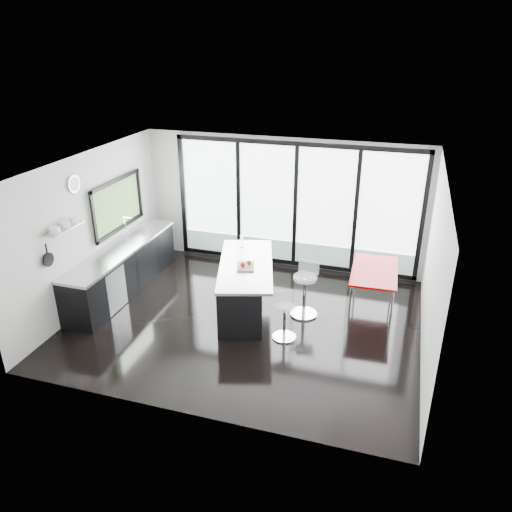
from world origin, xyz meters
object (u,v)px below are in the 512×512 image
(island, at_px, (242,286))
(red_table, at_px, (373,289))
(bar_stool_far, at_px, (304,296))
(bar_stool_near, at_px, (284,321))

(island, bearing_deg, red_table, 18.21)
(bar_stool_far, bearing_deg, red_table, 39.25)
(island, distance_m, bar_stool_far, 1.15)
(bar_stool_near, xyz_separation_m, bar_stool_far, (0.15, 0.84, 0.08))
(island, height_order, bar_stool_near, island)
(island, distance_m, red_table, 2.42)
(bar_stool_near, height_order, bar_stool_far, bar_stool_far)
(island, height_order, red_table, island)
(island, xyz_separation_m, bar_stool_near, (0.99, -0.74, -0.15))
(island, bearing_deg, bar_stool_near, -36.84)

